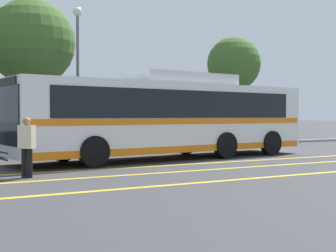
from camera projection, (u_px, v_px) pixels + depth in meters
The scene contains 11 objects.
ground_plane at pixel (154, 159), 17.58m from camera, with size 220.00×220.00×0.00m, color #38383A.
lane_strip_0 at pixel (199, 164), 15.80m from camera, with size 0.20×32.00×0.01m, color gold.
lane_strip_1 at pixel (228, 168), 14.35m from camera, with size 0.20×32.00×0.01m, color gold.
lane_strip_2 at pixel (276, 176), 12.45m from camera, with size 0.20×32.00×0.01m, color gold.
curb_strip at pixel (113, 148), 22.66m from camera, with size 40.00×0.36×0.15m, color #99999E.
transit_bus at pixel (168, 116), 17.71m from camera, with size 12.50×4.03×3.23m.
parked_car_1 at pixel (35, 138), 19.43m from camera, with size 4.06×2.05×1.36m.
pedestrian_0 at pixel (27, 144), 12.20m from camera, with size 0.45×0.46×1.58m.
street_lamp at pixel (78, 55), 22.43m from camera, with size 0.44×0.44×6.84m.
tree_1 at pixel (234, 64), 31.59m from camera, with size 3.62×3.62×6.95m.
tree_2 at pixel (32, 43), 23.54m from camera, with size 4.36×4.36×7.49m.
Camera 1 is at (-7.90, -15.68, 1.62)m, focal length 50.00 mm.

